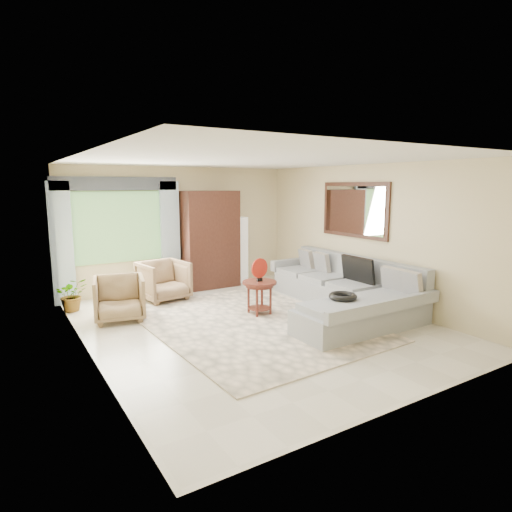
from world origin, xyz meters
TOP-DOWN VIEW (x-y plane):
  - ground at (0.00, 0.00)m, footprint 6.00×6.00m
  - area_rug at (-0.03, 0.06)m, footprint 3.16×4.12m
  - sectional_sofa at (1.78, -0.18)m, footprint 2.30×3.46m
  - tv_screen at (2.05, -0.22)m, footprint 0.14×0.74m
  - garden_hose at (1.00, -0.96)m, footprint 0.43×0.43m
  - coffee_table at (0.36, 0.41)m, footprint 0.59×0.59m
  - red_disc at (0.36, 0.41)m, footprint 0.34×0.07m
  - armchair_left at (-1.77, 1.39)m, footprint 0.95×0.97m
  - armchair_right at (-0.72, 2.19)m, footprint 0.94×0.96m
  - potted_plant at (-2.35, 2.36)m, footprint 0.54×0.47m
  - armoire at (0.55, 2.72)m, footprint 1.20×0.55m
  - floor_lamp at (1.35, 2.78)m, footprint 0.24×0.24m
  - window at (-1.35, 2.97)m, footprint 1.80×0.04m
  - curtain_left at (-2.40, 2.88)m, footprint 0.40×0.08m
  - curtain_right at (-0.30, 2.88)m, footprint 0.40×0.08m
  - valance at (-1.35, 2.90)m, footprint 2.40×0.12m
  - wall_mirror at (2.46, 0.35)m, footprint 0.05×1.70m

SIDE VIEW (x-z plane):
  - ground at x=0.00m, z-range 0.00..0.00m
  - area_rug at x=-0.03m, z-range 0.00..0.02m
  - sectional_sofa at x=1.78m, z-range -0.17..0.73m
  - potted_plant at x=-2.35m, z-range 0.00..0.60m
  - coffee_table at x=0.36m, z-range 0.01..0.61m
  - armchair_left at x=-1.77m, z-range 0.00..0.74m
  - armchair_right at x=-0.72m, z-range 0.00..0.77m
  - garden_hose at x=1.00m, z-range 0.50..0.59m
  - tv_screen at x=2.05m, z-range 0.48..0.96m
  - floor_lamp at x=1.35m, z-range 0.00..1.50m
  - red_disc at x=0.36m, z-range 0.65..0.99m
  - armoire at x=0.55m, z-range 0.00..2.10m
  - curtain_left at x=-2.40m, z-range 0.00..2.30m
  - curtain_right at x=-0.30m, z-range 0.00..2.30m
  - window at x=-1.35m, z-range 0.70..2.10m
  - wall_mirror at x=2.46m, z-range 1.22..2.27m
  - valance at x=-1.35m, z-range 2.12..2.38m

